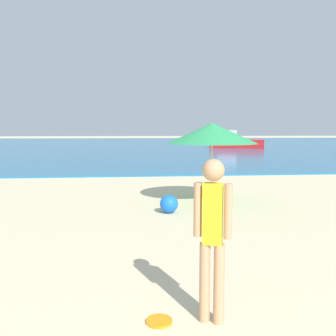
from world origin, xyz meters
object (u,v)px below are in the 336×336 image
object	(u,v)px
frisbee	(159,321)
person_standing	(212,231)
beach_ball	(169,204)
boat_far	(235,142)
beach_umbrella	(212,133)

from	to	relation	value
frisbee	person_standing	bearing A→B (deg)	-4.42
person_standing	beach_ball	size ratio (longest dim) A/B	3.88
person_standing	frisbee	size ratio (longest dim) A/B	6.19
boat_far	beach_umbrella	distance (m)	26.72
beach_umbrella	beach_ball	bearing A→B (deg)	-138.61
frisbee	beach_ball	bearing A→B (deg)	83.22
person_standing	beach_umbrella	distance (m)	5.99
boat_far	beach_ball	world-z (taller)	boat_far
person_standing	boat_far	world-z (taller)	boat_far
person_standing	beach_ball	xyz separation A→B (m)	(0.05, 4.73, -0.71)
frisbee	beach_ball	size ratio (longest dim) A/B	0.63
person_standing	beach_ball	world-z (taller)	person_standing
beach_ball	beach_umbrella	world-z (taller)	beach_umbrella
frisbee	boat_far	size ratio (longest dim) A/B	0.05
boat_far	beach_ball	size ratio (longest dim) A/B	12.85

